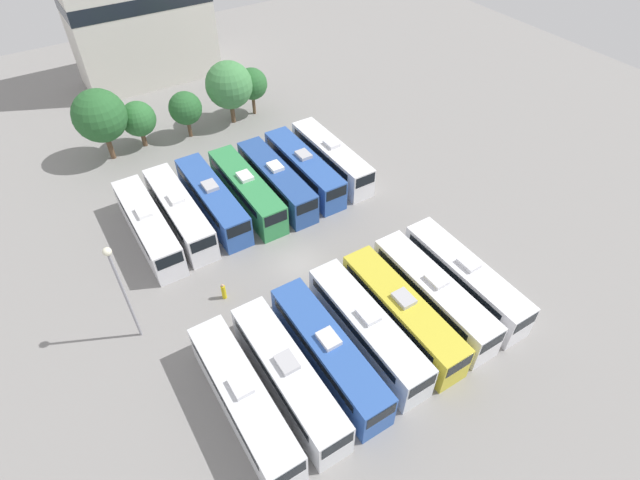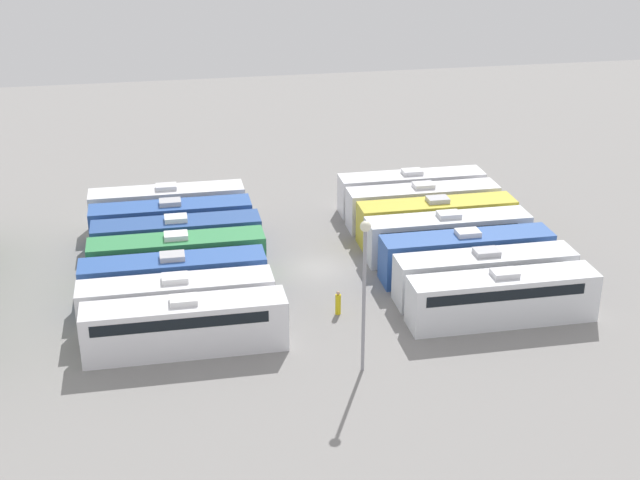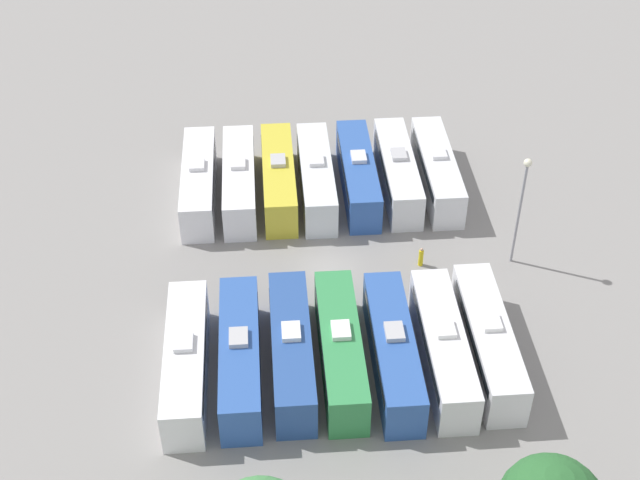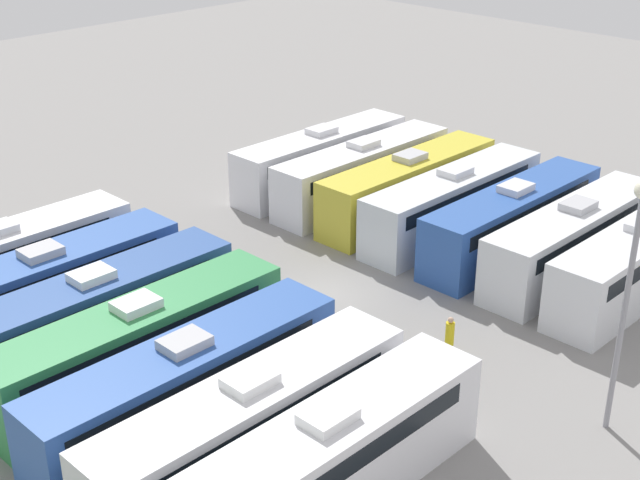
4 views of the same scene
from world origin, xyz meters
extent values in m
plane|color=gray|center=(0.00, 0.00, 0.00)|extent=(121.42, 121.42, 0.00)
cube|color=silver|center=(-9.89, -9.99, 1.59)|extent=(2.54, 11.99, 3.17)
cube|color=black|center=(-9.89, -9.69, 2.47)|extent=(2.58, 10.19, 0.70)
cube|color=silver|center=(-6.62, -10.04, 1.59)|extent=(2.54, 11.99, 3.17)
cube|color=black|center=(-6.62, -9.74, 2.47)|extent=(2.58, 10.19, 0.70)
cube|color=black|center=(-6.62, -16.03, 2.47)|extent=(2.23, 0.08, 1.11)
cube|color=#B2B2B7|center=(-6.62, -10.04, 3.35)|extent=(1.20, 1.60, 0.35)
cube|color=#2D56A8|center=(-3.32, -9.94, 1.59)|extent=(2.54, 11.99, 3.17)
cube|color=black|center=(-3.32, -9.64, 2.47)|extent=(2.58, 10.19, 0.70)
cube|color=black|center=(-3.32, -15.92, 2.47)|extent=(2.23, 0.08, 1.11)
cube|color=silver|center=(-3.32, -9.94, 3.35)|extent=(1.20, 1.60, 0.35)
cube|color=silver|center=(0.15, -9.74, 1.59)|extent=(2.54, 11.99, 3.17)
cube|color=black|center=(0.15, -9.44, 2.47)|extent=(2.58, 10.19, 0.70)
cube|color=black|center=(0.15, -15.72, 2.47)|extent=(2.23, 0.08, 1.11)
cube|color=silver|center=(0.15, -9.74, 3.35)|extent=(1.20, 1.60, 0.35)
cube|color=gold|center=(3.23, -9.89, 1.59)|extent=(2.54, 11.99, 3.17)
cube|color=black|center=(3.23, -9.59, 2.47)|extent=(2.58, 10.19, 0.70)
cube|color=black|center=(3.23, -15.88, 2.47)|extent=(2.23, 0.08, 1.11)
cube|color=#B2B2B7|center=(3.23, -9.89, 3.35)|extent=(1.20, 1.60, 0.35)
cube|color=white|center=(6.45, -9.78, 1.59)|extent=(2.54, 11.99, 3.17)
cube|color=black|center=(6.45, -9.48, 2.47)|extent=(2.58, 10.19, 0.70)
cube|color=black|center=(6.45, -15.76, 2.47)|extent=(2.23, 0.08, 1.11)
cube|color=silver|center=(6.45, -9.78, 3.35)|extent=(1.20, 1.60, 0.35)
cube|color=white|center=(9.74, -9.82, 1.59)|extent=(2.54, 11.99, 3.17)
cube|color=black|center=(9.74, -9.52, 2.47)|extent=(2.58, 10.19, 0.70)
cube|color=black|center=(9.74, -15.80, 2.47)|extent=(2.23, 0.08, 1.11)
cube|color=silver|center=(9.74, -9.82, 3.35)|extent=(1.20, 1.60, 0.35)
cube|color=silver|center=(-9.75, 9.72, 1.59)|extent=(2.54, 11.99, 3.17)
cube|color=black|center=(-9.75, 10.02, 2.47)|extent=(2.58, 10.19, 0.70)
cube|color=black|center=(-9.75, 3.74, 2.47)|extent=(2.23, 0.08, 1.11)
cube|color=white|center=(-9.75, 9.72, 3.35)|extent=(1.20, 1.60, 0.35)
cube|color=silver|center=(-6.69, 10.09, 1.59)|extent=(2.54, 11.99, 3.17)
cube|color=black|center=(-6.69, 10.39, 2.47)|extent=(2.58, 10.19, 0.70)
cube|color=black|center=(-6.69, 4.10, 2.47)|extent=(2.23, 0.08, 1.11)
cube|color=white|center=(-6.69, 10.09, 3.35)|extent=(1.20, 1.60, 0.35)
cube|color=#2D56A8|center=(-3.40, 10.13, 1.59)|extent=(2.54, 11.99, 3.17)
cube|color=black|center=(-3.40, 10.43, 2.47)|extent=(2.58, 10.19, 0.70)
cube|color=black|center=(-3.40, 4.14, 2.47)|extent=(2.23, 0.08, 1.11)
cube|color=#B2B2B7|center=(-3.40, 10.13, 3.35)|extent=(1.20, 1.60, 0.35)
cube|color=#338C4C|center=(-0.02, 9.73, 1.59)|extent=(2.54, 11.99, 3.17)
cube|color=black|center=(-0.02, 10.03, 2.47)|extent=(2.58, 10.19, 0.70)
cube|color=black|center=(-0.02, 3.75, 2.47)|extent=(2.23, 0.08, 1.11)
cube|color=white|center=(-0.02, 9.73, 3.35)|extent=(1.20, 1.60, 0.35)
cube|color=#284C93|center=(3.16, 9.61, 1.59)|extent=(2.54, 11.99, 3.17)
cube|color=black|center=(3.16, 9.91, 2.47)|extent=(2.58, 10.19, 0.70)
cube|color=black|center=(3.16, 3.62, 2.47)|extent=(2.23, 0.08, 1.11)
cube|color=white|center=(3.16, 9.61, 3.35)|extent=(1.20, 1.60, 0.35)
cube|color=#2D56A8|center=(6.50, 9.89, 1.59)|extent=(2.54, 11.99, 3.17)
cube|color=black|center=(6.50, 10.19, 2.47)|extent=(2.58, 10.19, 0.70)
cube|color=black|center=(6.50, 3.90, 2.47)|extent=(2.23, 0.08, 1.11)
cube|color=#B2B2B7|center=(6.50, 9.89, 3.35)|extent=(1.20, 1.60, 0.35)
cube|color=white|center=(9.95, 10.06, 1.59)|extent=(2.54, 11.99, 3.17)
cube|color=black|center=(9.95, 4.07, 2.47)|extent=(2.23, 0.08, 1.11)
cylinder|color=gold|center=(-6.98, -0.08, 0.69)|extent=(0.36, 0.36, 1.38)
sphere|color=tan|center=(-6.98, -0.08, 1.50)|extent=(0.24, 0.24, 0.24)
cylinder|color=gray|center=(-13.88, -0.04, 4.36)|extent=(0.20, 0.20, 8.72)
camera|label=1|loc=(-14.33, -26.37, 31.40)|focal=28.00mm
camera|label=2|loc=(-56.51, 10.71, 27.09)|focal=50.00mm
camera|label=3|loc=(4.37, 49.97, 43.54)|focal=50.00mm
camera|label=4|loc=(-24.76, 25.28, 18.98)|focal=50.00mm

